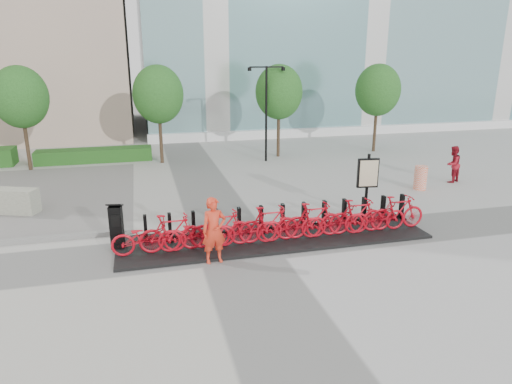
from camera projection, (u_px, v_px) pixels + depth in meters
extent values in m
plane|color=#9F9F9F|center=(236.00, 246.00, 13.68)|extent=(120.00, 120.00, 0.00)
cube|color=#1F6018|center=(95.00, 155.00, 24.64)|extent=(6.00, 1.20, 0.70)
cylinder|color=#3B2C1D|center=(27.00, 140.00, 22.48)|extent=(0.18, 0.18, 3.00)
ellipsoid|color=#193313|center=(20.00, 97.00, 21.88)|extent=(2.60, 2.60, 2.99)
cylinder|color=#3B2C1D|center=(161.00, 135.00, 24.03)|extent=(0.18, 0.18, 3.00)
ellipsoid|color=#193313|center=(158.00, 94.00, 23.43)|extent=(2.60, 2.60, 2.99)
cylinder|color=#3B2C1D|center=(278.00, 130.00, 25.58)|extent=(0.18, 0.18, 3.00)
ellipsoid|color=#193313|center=(279.00, 92.00, 24.98)|extent=(2.60, 2.60, 2.99)
cylinder|color=#3B2C1D|center=(375.00, 126.00, 27.01)|extent=(0.18, 0.18, 3.00)
ellipsoid|color=#193313|center=(378.00, 90.00, 26.41)|extent=(2.60, 2.60, 2.99)
cylinder|color=black|center=(266.00, 115.00, 24.13)|extent=(0.12, 0.12, 5.00)
cube|color=black|center=(258.00, 67.00, 23.32)|extent=(0.90, 0.08, 0.08)
cube|color=black|center=(275.00, 67.00, 23.54)|extent=(0.90, 0.08, 0.08)
cylinder|color=black|center=(250.00, 69.00, 23.24)|extent=(0.20, 0.20, 0.18)
cylinder|color=black|center=(283.00, 69.00, 23.67)|extent=(0.20, 0.20, 0.18)
cube|color=black|center=(275.00, 237.00, 14.26)|extent=(9.60, 2.40, 0.08)
imported|color=#B10816|center=(146.00, 237.00, 12.84)|extent=(1.94, 0.67, 1.02)
imported|color=#B10816|center=(172.00, 233.00, 13.00)|extent=(1.88, 0.53, 1.13)
imported|color=#B10816|center=(197.00, 232.00, 13.19)|extent=(1.94, 0.67, 1.02)
imported|color=#B10816|center=(222.00, 228.00, 13.34)|extent=(1.88, 0.53, 1.13)
imported|color=#B10816|center=(246.00, 228.00, 13.53)|extent=(1.94, 0.67, 1.02)
imported|color=#B10816|center=(269.00, 224.00, 13.69)|extent=(1.88, 0.53, 1.13)
imported|color=#B10816|center=(292.00, 224.00, 13.87)|extent=(1.94, 0.67, 1.02)
imported|color=#B10816|center=(314.00, 220.00, 14.03)|extent=(1.88, 0.53, 1.13)
imported|color=#B10816|center=(335.00, 220.00, 14.22)|extent=(1.94, 0.67, 1.02)
imported|color=#B10816|center=(357.00, 216.00, 14.37)|extent=(1.88, 0.53, 1.13)
imported|color=#B10816|center=(377.00, 216.00, 14.56)|extent=(1.94, 0.67, 1.02)
imported|color=#B10816|center=(397.00, 212.00, 14.72)|extent=(1.88, 0.53, 1.13)
cube|color=black|center=(117.00, 227.00, 13.23)|extent=(0.40, 0.36, 1.28)
cube|color=black|center=(115.00, 205.00, 13.04)|extent=(0.48, 0.43, 0.16)
cube|color=black|center=(116.00, 221.00, 13.01)|extent=(0.25, 0.06, 0.36)
imported|color=red|center=(214.00, 230.00, 12.39)|extent=(0.72, 0.52, 1.86)
imported|color=maroon|center=(453.00, 164.00, 20.47)|extent=(0.99, 0.91, 1.65)
cylinder|color=#F03200|center=(420.00, 178.00, 19.40)|extent=(0.70, 0.70, 1.03)
cube|color=#A6A793|center=(6.00, 201.00, 16.53)|extent=(2.41, 1.44, 0.90)
cylinder|color=black|center=(367.00, 186.00, 15.89)|extent=(0.10, 0.10, 2.28)
cube|color=black|center=(368.00, 173.00, 15.76)|extent=(0.75, 0.20, 1.04)
cube|color=#C8B691|center=(369.00, 173.00, 15.70)|extent=(0.64, 0.11, 0.91)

